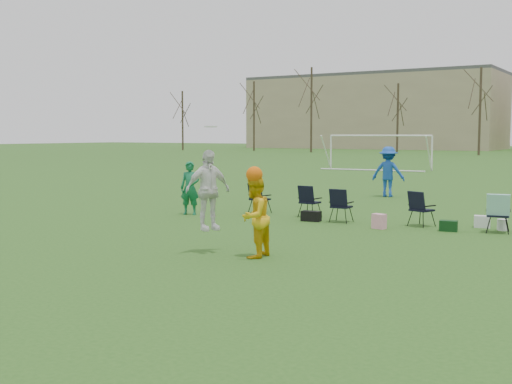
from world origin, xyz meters
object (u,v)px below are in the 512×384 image
Objects in this scene: fielder_blue at (388,172)px; fielder_green_near at (190,188)px; goal_left at (380,142)px; center_contest at (233,204)px.

fielder_green_near is at bearing 62.14° from fielder_blue.
goal_left is (-7.48, 18.51, 0.91)m from fielder_blue.
fielder_blue is 19.99m from goal_left.
goal_left is at bearing -75.47° from fielder_blue.
fielder_green_near is 9.35m from fielder_blue.
fielder_green_near is 0.62× the size of center_contest.
goal_left reaches higher than fielder_blue.
fielder_green_near is 6.97m from center_contest.
goal_left is at bearing 105.90° from center_contest.
center_contest is 33.47m from goal_left.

